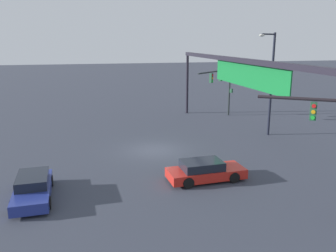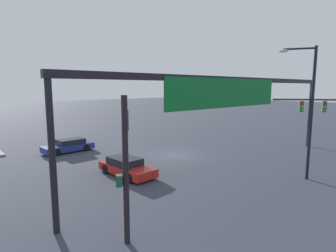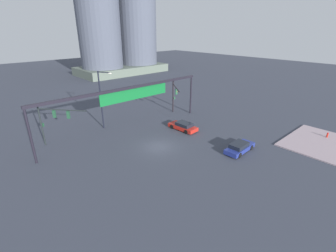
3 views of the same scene
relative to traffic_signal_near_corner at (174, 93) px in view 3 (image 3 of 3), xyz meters
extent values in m
plane|color=#353A46|center=(-10.40, -7.90, -3.77)|extent=(208.65, 208.65, 0.00)
cylinder|color=black|center=(0.72, 1.09, -0.86)|extent=(0.23, 0.23, 5.82)
cylinder|color=black|center=(-0.93, -1.35, 1.36)|extent=(3.44, 4.99, 0.17)
cube|color=#204F34|center=(-1.02, -1.48, 0.75)|extent=(0.39, 0.41, 0.95)
cylinder|color=red|center=(-0.89, -1.57, 1.04)|extent=(0.16, 0.20, 0.20)
cylinder|color=orange|center=(-0.89, -1.57, 0.74)|extent=(0.16, 0.20, 0.20)
cylinder|color=green|center=(-0.89, -1.57, 0.44)|extent=(0.16, 0.20, 0.20)
cube|color=#204F34|center=(0.93, 0.95, -1.20)|extent=(0.37, 0.38, 0.44)
cylinder|color=#1F2526|center=(-21.06, 2.56, -0.94)|extent=(0.19, 0.19, 5.66)
cylinder|color=#1F2526|center=(-19.05, 0.08, 1.24)|extent=(4.13, 5.04, 0.14)
cube|color=#1F4A30|center=(-19.75, 0.94, 0.64)|extent=(0.40, 0.41, 0.95)
cylinder|color=red|center=(-19.63, 1.04, 0.94)|extent=(0.17, 0.19, 0.20)
cylinder|color=orange|center=(-19.63, 1.04, 0.64)|extent=(0.17, 0.19, 0.20)
cylinder|color=green|center=(-19.63, 1.04, 0.34)|extent=(0.17, 0.19, 0.20)
cube|color=#1F4A30|center=(-18.57, -0.51, 0.64)|extent=(0.40, 0.41, 0.95)
cylinder|color=red|center=(-18.44, -0.41, 0.94)|extent=(0.17, 0.19, 0.20)
cylinder|color=orange|center=(-18.44, -0.41, 0.64)|extent=(0.17, 0.19, 0.20)
cylinder|color=green|center=(-18.44, -0.41, 0.34)|extent=(0.17, 0.19, 0.20)
cube|color=#1F4A30|center=(-20.88, 2.70, -1.03)|extent=(0.38, 0.38, 0.44)
cylinder|color=black|center=(-12.50, 2.66, 0.57)|extent=(0.20, 0.20, 8.68)
cylinder|color=black|center=(-12.04, 1.83, 4.76)|extent=(1.03, 1.71, 0.12)
ellipsoid|color=silver|center=(-11.58, 1.00, 4.66)|extent=(0.55, 0.67, 0.20)
cylinder|color=black|center=(-23.30, -1.58, -0.55)|extent=(0.28, 0.28, 6.45)
cylinder|color=black|center=(2.50, -1.58, -0.55)|extent=(0.28, 0.28, 6.45)
cube|color=black|center=(-10.40, -1.58, 2.85)|extent=(26.20, 0.35, 0.35)
cube|color=#10662B|center=(-9.03, -1.36, 1.94)|extent=(11.32, 0.08, 1.92)
cube|color=#586459|center=(16.27, 42.61, -2.51)|extent=(28.92, 14.81, 2.51)
cube|color=navy|center=(-3.74, -15.67, -3.34)|extent=(4.67, 1.94, 0.55)
cube|color=black|center=(-4.01, -15.69, -2.81)|extent=(2.45, 1.64, 0.50)
cylinder|color=black|center=(-2.34, -14.80, -3.45)|extent=(0.65, 0.25, 0.64)
cylinder|color=black|center=(-2.28, -16.43, -3.45)|extent=(0.65, 0.25, 0.64)
cylinder|color=black|center=(-5.19, -14.92, -3.45)|extent=(0.65, 0.25, 0.64)
cylinder|color=black|center=(-5.13, -16.55, -3.45)|extent=(0.65, 0.25, 0.64)
cube|color=red|center=(-4.03, -6.08, -3.34)|extent=(2.05, 4.62, 0.55)
cube|color=black|center=(-4.02, -6.35, -2.81)|extent=(1.72, 2.44, 0.50)
cylinder|color=black|center=(-4.95, -4.72, -3.45)|extent=(0.25, 0.65, 0.64)
cylinder|color=black|center=(-3.26, -4.63, -3.45)|extent=(0.25, 0.65, 0.64)
cylinder|color=black|center=(-4.81, -7.53, -3.45)|extent=(0.25, 0.65, 0.64)
cylinder|color=black|center=(-3.11, -7.44, -3.45)|extent=(0.25, 0.65, 0.64)
cylinder|color=red|center=(8.63, -21.80, -3.35)|extent=(0.22, 0.22, 0.55)
sphere|color=#CC0805|center=(8.63, -21.80, -3.00)|extent=(0.18, 0.18, 0.18)
cylinder|color=#CC0805|center=(8.79, -21.80, -3.32)|extent=(0.12, 0.10, 0.10)
camera|label=1|loc=(14.28, -12.75, 4.24)|focal=37.41mm
camera|label=2|loc=(6.29, 9.73, 2.35)|focal=29.54mm
camera|label=3|loc=(-28.26, -29.28, 10.50)|focal=25.68mm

